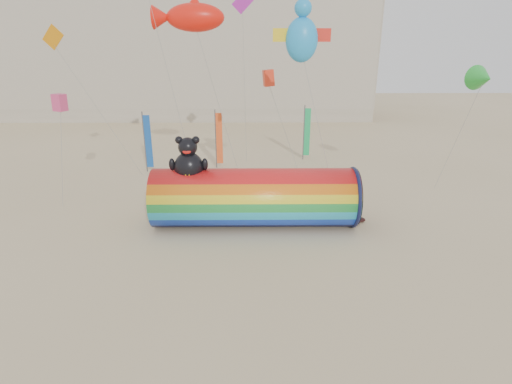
{
  "coord_description": "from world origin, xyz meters",
  "views": [
    {
      "loc": [
        0.29,
        -19.91,
        10.06
      ],
      "look_at": [
        0.5,
        1.5,
        2.4
      ],
      "focal_mm": 28.0,
      "sensor_mm": 36.0,
      "label": 1
    }
  ],
  "objects_px": {
    "kite_handler": "(338,204)",
    "fabric_bundle": "(344,219)",
    "windsock_assembly": "(254,196)",
    "hotel_building": "(173,48)"
  },
  "relations": [
    {
      "from": "windsock_assembly",
      "to": "fabric_bundle",
      "type": "xyz_separation_m",
      "value": [
        5.53,
        0.31,
        -1.67
      ]
    },
    {
      "from": "windsock_assembly",
      "to": "kite_handler",
      "type": "relative_size",
      "value": 6.54
    },
    {
      "from": "hotel_building",
      "to": "kite_handler",
      "type": "relative_size",
      "value": 32.87
    },
    {
      "from": "fabric_bundle",
      "to": "windsock_assembly",
      "type": "bearing_deg",
      "value": -176.79
    },
    {
      "from": "windsock_assembly",
      "to": "fabric_bundle",
      "type": "distance_m",
      "value": 5.79
    },
    {
      "from": "kite_handler",
      "to": "fabric_bundle",
      "type": "height_order",
      "value": "kite_handler"
    },
    {
      "from": "kite_handler",
      "to": "fabric_bundle",
      "type": "relative_size",
      "value": 0.7
    },
    {
      "from": "fabric_bundle",
      "to": "hotel_building",
      "type": "bearing_deg",
      "value": 112.5
    },
    {
      "from": "kite_handler",
      "to": "hotel_building",
      "type": "bearing_deg",
      "value": -101.72
    },
    {
      "from": "windsock_assembly",
      "to": "kite_handler",
      "type": "bearing_deg",
      "value": 11.24
    }
  ]
}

